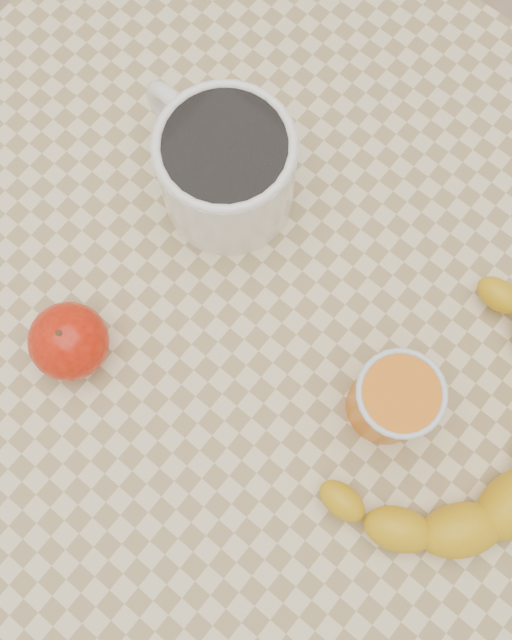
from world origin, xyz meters
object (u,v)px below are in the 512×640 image
Objects in this scene: table at (256,346)px; coffee_mug at (224,166)px; apple at (69,341)px; banana at (465,435)px; orange_juice_glass at (393,400)px.

coffee_mug is (-0.10, 0.08, 0.14)m from table.
apple reaches higher than table.
coffee_mug reaches higher than banana.
banana is at bearing 26.27° from apple.
coffee_mug is at bearing 141.73° from table.
coffee_mug is at bearing 88.37° from apple.
table is 9.57× the size of apple.
apple is at bearing -132.80° from table.
orange_juice_glass reaches higher than table.
table is 4.63× the size of coffee_mug.
orange_juice_glass is (0.13, 0.01, 0.13)m from table.
orange_juice_glass is at bearing -15.76° from coffee_mug.
banana is at bearing 9.63° from table.
table is at bearing -160.69° from banana.
apple is 0.34m from banana.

